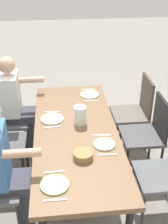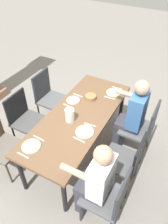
{
  "view_description": "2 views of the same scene",
  "coord_description": "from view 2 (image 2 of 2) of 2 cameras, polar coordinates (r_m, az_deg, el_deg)",
  "views": [
    {
      "loc": [
        2.41,
        -0.18,
        2.36
      ],
      "look_at": [
        -0.1,
        0.09,
        0.9
      ],
      "focal_mm": 47.69,
      "sensor_mm": 36.0,
      "label": 1
    },
    {
      "loc": [
        -1.96,
        -1.14,
        2.79
      ],
      "look_at": [
        0.07,
        -0.05,
        0.78
      ],
      "focal_mm": 35.22,
      "sensor_mm": 36.0,
      "label": 2
    }
  ],
  "objects": [
    {
      "name": "spoon_3",
      "position": [
        3.62,
        8.53,
        6.2
      ],
      "size": [
        0.02,
        0.17,
        0.01
      ],
      "primitive_type": "cube",
      "rotation": [
        0.0,
        0.0,
        -0.01
      ],
      "color": "silver",
      "rests_on": "dining_table"
    },
    {
      "name": "plate_1",
      "position": [
        2.82,
        0.19,
        -5.12
      ],
      "size": [
        0.24,
        0.24,
        0.02
      ],
      "color": "silver",
      "rests_on": "dining_table"
    },
    {
      "name": "diner_man_white",
      "position": [
        2.49,
        2.83,
        -17.55
      ],
      "size": [
        0.35,
        0.49,
        1.26
      ],
      "color": "#3F3F4C",
      "rests_on": "ground"
    },
    {
      "name": "chair_west_south",
      "position": [
        2.6,
        6.78,
        -20.91
      ],
      "size": [
        0.44,
        0.44,
        0.89
      ],
      "color": "#5B5E61",
      "rests_on": "ground"
    },
    {
      "name": "bread_basket",
      "position": [
        3.33,
        1.71,
        3.87
      ],
      "size": [
        0.17,
        0.17,
        0.06
      ],
      "primitive_type": "cylinder",
      "color": "#9E7547",
      "rests_on": "dining_table"
    },
    {
      "name": "chair_east_north",
      "position": [
        3.82,
        -9.27,
        4.36
      ],
      "size": [
        0.44,
        0.44,
        0.95
      ],
      "color": "#5B5E61",
      "rests_on": "ground"
    },
    {
      "name": "dining_table",
      "position": [
        3.1,
        -1.41,
        -1.84
      ],
      "size": [
        2.02,
        0.81,
        0.75
      ],
      "color": "brown",
      "rests_on": "ground"
    },
    {
      "name": "fork_2",
      "position": [
        3.22,
        -4.21,
        1.56
      ],
      "size": [
        0.04,
        0.17,
        0.01
      ],
      "primitive_type": "cube",
      "rotation": [
        0.0,
        0.0,
        -0.12
      ],
      "color": "silver",
      "rests_on": "dining_table"
    },
    {
      "name": "spoon_2",
      "position": [
        3.42,
        -1.58,
        4.39
      ],
      "size": [
        0.03,
        0.17,
        0.01
      ],
      "primitive_type": "cube",
      "rotation": [
        0.0,
        0.0,
        -0.06
      ],
      "color": "silver",
      "rests_on": "dining_table"
    },
    {
      "name": "water_pitcher",
      "position": [
        2.94,
        -3.72,
        -0.92
      ],
      "size": [
        0.13,
        0.13,
        0.19
      ],
      "color": "white",
      "rests_on": "dining_table"
    },
    {
      "name": "fork_3",
      "position": [
        3.39,
        6.65,
        3.67
      ],
      "size": [
        0.02,
        0.17,
        0.01
      ],
      "primitive_type": "cube",
      "rotation": [
        0.0,
        0.0,
        0.05
      ],
      "color": "silver",
      "rests_on": "dining_table"
    },
    {
      "name": "fork_0",
      "position": [
        2.68,
        -15.58,
        -10.76
      ],
      "size": [
        0.02,
        0.17,
        0.01
      ],
      "primitive_type": "cube",
      "rotation": [
        0.0,
        0.0,
        -0.04
      ],
      "color": "silver",
      "rests_on": "dining_table"
    },
    {
      "name": "fork_1",
      "position": [
        2.74,
        -1.3,
        -7.2
      ],
      "size": [
        0.03,
        0.17,
        0.01
      ],
      "primitive_type": "cube",
      "rotation": [
        0.0,
        0.0,
        -0.07
      ],
      "color": "silver",
      "rests_on": "dining_table"
    },
    {
      "name": "spoon_1",
      "position": [
        2.92,
        1.58,
        -3.33
      ],
      "size": [
        0.03,
        0.17,
        0.01
      ],
      "primitive_type": "cube",
      "rotation": [
        0.0,
        0.0,
        0.09
      ],
      "color": "silver",
      "rests_on": "dining_table"
    },
    {
      "name": "chair_east_south",
      "position": [
        3.28,
        14.97,
        -3.85
      ],
      "size": [
        0.44,
        0.44,
        0.96
      ],
      "color": "#5B5E61",
      "rests_on": "ground"
    },
    {
      "name": "plate_3",
      "position": [
        3.5,
        7.63,
        5.05
      ],
      "size": [
        0.22,
        0.22,
        0.02
      ],
      "color": "silver",
      "rests_on": "dining_table"
    },
    {
      "name": "ground_plane",
      "position": [
        3.6,
        -1.24,
        -9.81
      ],
      "size": [
        16.0,
        16.0,
        0.0
      ],
      "primitive_type": "plane",
      "color": "gray"
    },
    {
      "name": "chair_mid_north",
      "position": [
        3.46,
        -15.2,
        -1.3
      ],
      "size": [
        0.44,
        0.44,
        0.92
      ],
      "color": "#4F4F50",
      "rests_on": "ground"
    },
    {
      "name": "plate_2",
      "position": [
        3.31,
        -2.86,
        3.1
      ],
      "size": [
        0.2,
        0.2,
        0.02
      ],
      "color": "white",
      "rests_on": "dining_table"
    },
    {
      "name": "plate_0",
      "position": [
        2.74,
        -13.58,
        -8.6
      ],
      "size": [
        0.23,
        0.23,
        0.02
      ],
      "color": "silver",
      "rests_on": "dining_table"
    },
    {
      "name": "chair_mid_south",
      "position": [
        2.88,
        11.14,
        -12.04
      ],
      "size": [
        0.44,
        0.44,
        0.91
      ],
      "color": "#4F4F50",
      "rests_on": "ground"
    },
    {
      "name": "spoon_0",
      "position": [
        2.81,
        -11.66,
        -6.67
      ],
      "size": [
        0.03,
        0.17,
        0.01
      ],
      "primitive_type": "cube",
      "rotation": [
        0.0,
        0.0,
        -0.08
      ],
      "color": "silver",
      "rests_on": "dining_table"
    },
    {
      "name": "diner_woman_green",
      "position": [
        3.21,
        12.25,
        -0.93
      ],
      "size": [
        0.35,
        0.49,
        1.3
      ],
      "color": "#3F3F4C",
      "rests_on": "ground"
    }
  ]
}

